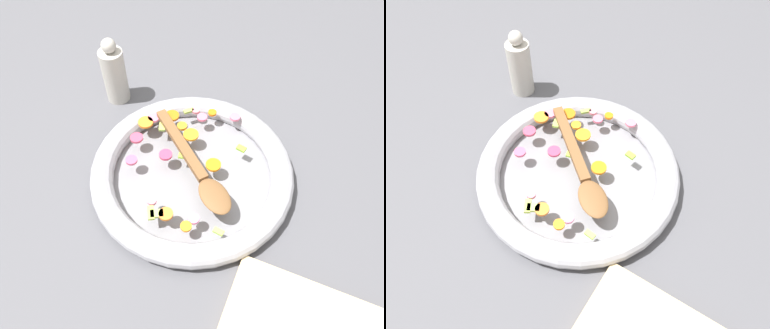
{
  "view_description": "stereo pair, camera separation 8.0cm",
  "coord_description": "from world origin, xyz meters",
  "views": [
    {
      "loc": [
        -0.18,
        0.44,
        0.7
      ],
      "look_at": [
        0.0,
        0.0,
        0.05
      ],
      "focal_mm": 35.0,
      "sensor_mm": 36.0,
      "label": 1
    },
    {
      "loc": [
        -0.25,
        0.4,
        0.7
      ],
      "look_at": [
        0.0,
        0.0,
        0.05
      ],
      "focal_mm": 35.0,
      "sensor_mm": 36.0,
      "label": 2
    }
  ],
  "objects": [
    {
      "name": "ground_plane",
      "position": [
        0.0,
        0.0,
        0.0
      ],
      "size": [
        4.0,
        4.0,
        0.0
      ],
      "primitive_type": "plane",
      "color": "#4C4C51"
    },
    {
      "name": "chopped_vegetables",
      "position": [
        0.05,
        -0.03,
        0.05
      ],
      "size": [
        0.29,
        0.34,
        0.01
      ],
      "color": "orange",
      "rests_on": "skillet"
    },
    {
      "name": "pepper_mill",
      "position": [
        0.28,
        -0.16,
        0.08
      ],
      "size": [
        0.06,
        0.06,
        0.18
      ],
      "color": "#B2ADA3",
      "rests_on": "ground_plane"
    },
    {
      "name": "wooden_spoon",
      "position": [
        -0.02,
        0.02,
        0.06
      ],
      "size": [
        0.26,
        0.22,
        0.01
      ],
      "color": "brown",
      "rests_on": "chopped_vegetables"
    },
    {
      "name": "skillet",
      "position": [
        0.0,
        0.0,
        0.02
      ],
      "size": [
        0.44,
        0.44,
        0.05
      ],
      "color": "slate",
      "rests_on": "ground_plane"
    }
  ]
}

